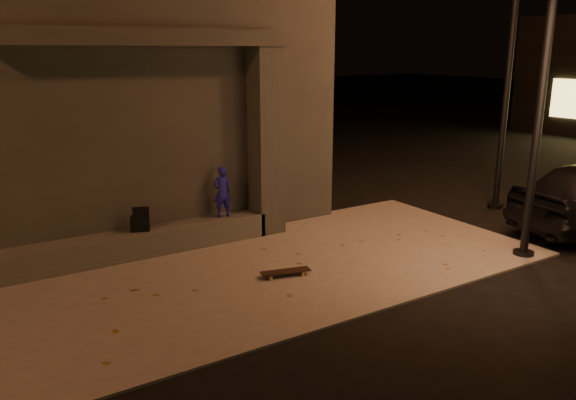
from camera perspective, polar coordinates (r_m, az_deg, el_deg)
ground at (r=7.61m, az=1.05°, el=-12.99°), size 120.00×120.00×0.00m
sidewalk at (r=9.18m, az=-5.87°, el=-7.86°), size 11.00×4.40×0.04m
building at (r=12.44m, az=-19.89°, el=9.67°), size 9.00×5.10×5.22m
ledge at (r=10.17m, az=-18.00°, el=-4.75°), size 6.00×0.55×0.45m
column at (r=10.95m, az=-2.24°, el=5.88°), size 0.55×0.55×3.60m
canopy at (r=9.94m, az=-13.99°, el=15.77°), size 5.00×0.70×0.28m
skateboarder at (r=10.68m, az=-6.71°, el=0.83°), size 0.37×0.26×0.98m
backpack at (r=10.21m, az=-14.80°, el=-2.19°), size 0.38×0.32×0.45m
skateboard at (r=9.12m, az=-0.23°, el=-7.30°), size 0.83×0.40×0.09m
street_lamp_0 at (r=10.35m, az=25.17°, el=16.90°), size 0.36×0.36×7.34m
street_lamp_2 at (r=13.58m, az=22.04°, el=17.38°), size 0.36×0.36×7.77m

